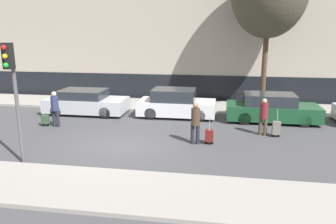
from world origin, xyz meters
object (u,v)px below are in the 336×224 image
parked_car_0 (86,102)px  trolley_left (45,119)px  pedestrian_center (195,121)px  parked_bicycle (248,100)px  parked_car_1 (176,104)px  trolley_center (209,136)px  pedestrian_right (264,115)px  trolley_right (276,128)px  parked_car_2 (271,109)px  traffic_light (12,80)px  pedestrian_left (55,107)px

parked_car_0 → trolley_left: bearing=-109.4°
pedestrian_center → parked_car_0: bearing=-36.9°
parked_car_0 → parked_bicycle: parked_car_0 is taller
parked_car_1 → trolley_center: (1.88, -4.09, -0.32)m
pedestrian_right → parked_bicycle: pedestrian_right is taller
pedestrian_center → parked_bicycle: bearing=-114.7°
parked_car_1 → trolley_left: bearing=-154.5°
pedestrian_right → parked_car_0: bearing=2.4°
pedestrian_center → pedestrian_right: bearing=-154.5°
parked_car_0 → parked_car_1: bearing=1.9°
trolley_center → trolley_right: size_ratio=0.93×
trolley_center → pedestrian_right: 2.74m
parked_car_1 → pedestrian_center: bearing=-72.1°
trolley_right → trolley_left: bearing=-179.8°
parked_car_2 → trolley_left: size_ratio=4.15×
trolley_right → parked_bicycle: 5.41m
trolley_center → trolley_right: (2.73, 1.37, 0.04)m
trolley_right → traffic_light: 10.15m
parked_car_0 → parked_bicycle: size_ratio=2.43×
pedestrian_right → trolley_center: bearing=52.2°
parked_car_0 → trolley_right: parked_car_0 is taller
parked_car_2 → pedestrian_center: (-3.40, -3.91, 0.29)m
parked_car_0 → trolley_right: bearing=-15.1°
pedestrian_left → trolley_center: 7.26m
trolley_right → parked_car_2: bearing=87.0°
parked_car_0 → trolley_left: parked_car_0 is taller
trolley_right → parked_bicycle: bearing=98.0°
pedestrian_left → parked_bicycle: size_ratio=0.94×
pedestrian_left → parked_bicycle: bearing=32.2°
parked_car_1 → trolley_left: 6.42m
parked_car_2 → pedestrian_left: (-9.97, -2.56, 0.29)m
parked_car_0 → traffic_light: traffic_light is taller
parked_car_2 → pedestrian_center: pedestrian_center is taller
trolley_left → pedestrian_left: bearing=-1.4°
parked_car_1 → trolley_center: parked_car_1 is taller
parked_car_2 → trolley_center: 4.82m
pedestrian_right → trolley_right: 0.75m
pedestrian_left → pedestrian_center: size_ratio=1.00×
trolley_right → traffic_light: (-8.82, -4.38, 2.44)m
parked_car_2 → parked_bicycle: 2.98m
trolley_left → pedestrian_right: size_ratio=0.67×
traffic_light → parked_car_1: bearing=59.3°
trolley_left → traffic_light: size_ratio=0.27×
parked_car_1 → pedestrian_left: pedestrian_left is taller
parked_car_2 → pedestrian_right: bearing=-105.6°
trolley_center → pedestrian_right: (2.20, 1.53, 0.55)m
pedestrian_right → parked_car_2: bearing=-88.3°
parked_car_1 → trolley_left: (-5.78, -2.76, -0.35)m
traffic_light → parked_bicycle: size_ratio=2.25×
pedestrian_left → trolley_right: size_ratio=1.37×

